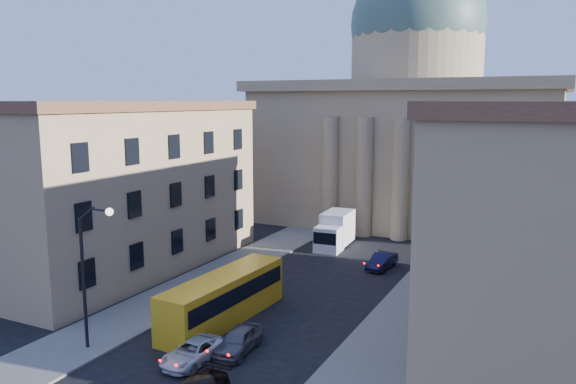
% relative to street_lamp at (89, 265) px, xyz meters
% --- Properties ---
extents(sidewalk_left, '(5.00, 60.00, 0.15)m').
position_rel_street_lamp_xyz_m(sidewalk_left, '(-1.53, 10.00, -5.21)').
color(sidewalk_left, '#5C5A54').
rests_on(sidewalk_left, ground).
extents(sidewalk_right, '(5.00, 60.00, 0.15)m').
position_rel_street_lamp_xyz_m(sidewalk_right, '(15.47, 10.00, -5.21)').
color(sidewalk_right, '#5C5A54').
rests_on(sidewalk_right, ground).
extents(church, '(68.02, 28.76, 36.60)m').
position_rel_street_lamp_xyz_m(church, '(6.97, 47.47, 6.59)').
color(church, '#8B7355').
rests_on(church, ground).
extents(building_left, '(11.60, 26.60, 14.70)m').
position_rel_street_lamp_xyz_m(building_left, '(-10.03, 14.00, 2.14)').
color(building_left, '#A1825E').
rests_on(building_left, ground).
extents(building_right, '(11.60, 26.60, 14.70)m').
position_rel_street_lamp_xyz_m(building_right, '(23.97, 14.00, 2.14)').
color(building_right, '#A1825E').
rests_on(building_right, ground).
extents(street_lamp, '(2.62, 0.44, 8.83)m').
position_rel_street_lamp_xyz_m(street_lamp, '(0.00, 0.00, 0.00)').
color(street_lamp, black).
rests_on(street_lamp, ground).
extents(car_left_mid, '(2.25, 4.48, 1.22)m').
position_rel_street_lamp_xyz_m(car_left_mid, '(6.17, 1.43, -4.68)').
color(car_left_mid, silver).
rests_on(car_left_mid, ground).
extents(car_right_far, '(2.05, 4.38, 1.45)m').
position_rel_street_lamp_xyz_m(car_right_far, '(7.77, 3.72, -4.56)').
color(car_right_far, '#4D4D52').
rests_on(car_right_far, ground).
extents(car_right_distant, '(1.86, 4.37, 1.40)m').
position_rel_street_lamp_xyz_m(car_right_distant, '(10.47, 23.73, -4.58)').
color(car_right_distant, black).
rests_on(car_right_distant, ground).
extents(city_bus, '(3.16, 11.40, 3.18)m').
position_rel_street_lamp_xyz_m(city_bus, '(4.41, 7.39, -3.58)').
color(city_bus, gold).
rests_on(city_bus, ground).
extents(box_truck, '(2.89, 6.48, 3.48)m').
position_rel_street_lamp_xyz_m(box_truck, '(3.93, 28.87, -3.64)').
color(box_truck, silver).
rests_on(box_truck, ground).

